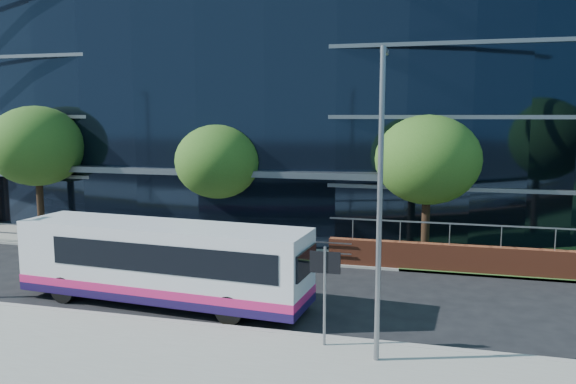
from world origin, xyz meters
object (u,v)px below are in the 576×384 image
(street_sign, at_px, (325,275))
(tree_far_c, at_px, (428,160))
(city_bus, at_px, (165,262))
(tree_far_b, at_px, (218,162))
(streetlight_east, at_px, (380,197))
(tree_far_a, at_px, (37,146))

(street_sign, relative_size, tree_far_c, 0.43)
(street_sign, distance_m, city_bus, 6.53)
(tree_far_b, distance_m, tree_far_c, 10.02)
(tree_far_c, height_order, streetlight_east, streetlight_east)
(tree_far_b, height_order, city_bus, tree_far_b)
(tree_far_b, relative_size, streetlight_east, 0.76)
(tree_far_a, bearing_deg, streetlight_east, -30.46)
(streetlight_east, height_order, city_bus, streetlight_east)
(tree_far_a, relative_size, tree_far_b, 1.15)
(tree_far_a, distance_m, tree_far_c, 20.00)
(street_sign, xyz_separation_m, tree_far_c, (2.50, 10.59, 2.39))
(tree_far_a, bearing_deg, tree_far_c, 0.00)
(tree_far_a, bearing_deg, tree_far_b, 2.86)
(street_sign, relative_size, streetlight_east, 0.35)
(tree_far_a, height_order, city_bus, tree_far_a)
(tree_far_a, relative_size, streetlight_east, 0.87)
(street_sign, bearing_deg, tree_far_a, 148.83)
(tree_far_b, bearing_deg, streetlight_east, -52.37)
(tree_far_b, bearing_deg, tree_far_c, -2.86)
(street_sign, xyz_separation_m, city_bus, (-6.04, 2.40, -0.67))
(streetlight_east, bearing_deg, tree_far_b, 127.63)
(street_sign, distance_m, streetlight_east, 2.80)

